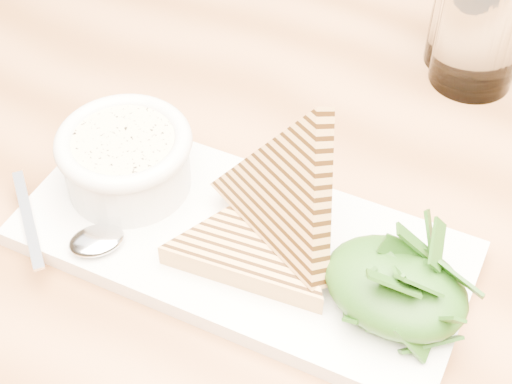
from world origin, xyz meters
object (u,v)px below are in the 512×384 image
Objects in this scene: table_top at (263,234)px; glass_far at (470,14)px; glass_near at (482,26)px; platter at (242,244)px; soup_bowl at (127,166)px.

table_top is 11.35× the size of glass_far.
table_top is at bearing -103.90° from glass_near.
glass_far is at bearing 82.84° from platter.
platter is (0.00, -0.04, 0.03)m from table_top.
table_top is 10.12× the size of glass_near.
platter is at bearing 2.11° from soup_bowl.
soup_bowl is 0.36m from glass_far.
table_top is at bearing 96.68° from platter.
glass_far is at bearing 65.37° from soup_bowl.
glass_far reaches higher than soup_bowl.
soup_bowl is at bearing -114.63° from glass_far.
table_top is 0.05m from platter.
glass_near reaches higher than soup_bowl.
glass_far is (0.05, 0.29, 0.07)m from table_top.
table_top is 0.29m from glass_near.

